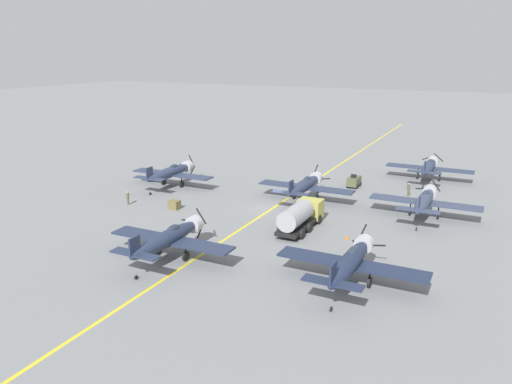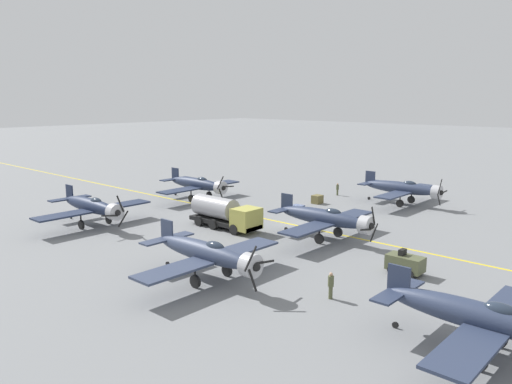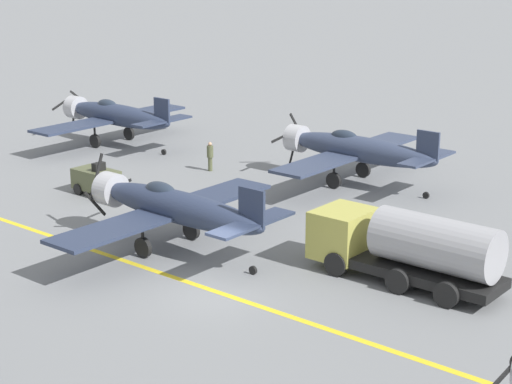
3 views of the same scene
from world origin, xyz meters
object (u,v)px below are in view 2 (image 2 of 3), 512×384
airplane_near_center (198,184)px  tow_tractor (405,263)px  airplane_near_right (92,206)px  ground_crew_walking (331,284)px  supply_crate_by_tanker (317,199)px  airplane_mid_right (208,253)px  airplane_mid_left (404,188)px  fuel_tanker (225,213)px  airplane_mid_center (326,218)px  ground_crew_inspecting (337,189)px  traffic_cone (179,235)px  airplane_far_right (484,318)px

airplane_near_center → tow_tractor: airplane_near_center is taller
airplane_near_right → ground_crew_walking: bearing=77.4°
supply_crate_by_tanker → tow_tractor: bearing=49.9°
airplane_mid_right → supply_crate_by_tanker: bearing=-148.2°
airplane_mid_right → airplane_near_center: bearing=-117.9°
airplane_mid_left → tow_tractor: size_ratio=4.62×
fuel_tanker → airplane_mid_left: bearing=160.0°
airplane_mid_center → ground_crew_inspecting: 21.51m
tow_tractor → ground_crew_inspecting: (-22.14, -20.17, 0.10)m
ground_crew_walking → traffic_cone: 18.55m
fuel_tanker → ground_crew_walking: fuel_tanker is taller
airplane_mid_left → traffic_cone: (27.25, -8.70, -1.74)m
fuel_tanker → tow_tractor: bearing=89.0°
airplane_far_right → airplane_near_center: bearing=-127.5°
airplane_mid_right → airplane_near_right: bearing=-85.5°
airplane_mid_center → traffic_cone: bearing=-63.9°
airplane_near_center → ground_crew_walking: airplane_near_center is taller
airplane_far_right → tow_tractor: airplane_far_right is taller
tow_tractor → airplane_near_center: bearing=-104.0°
airplane_near_center → airplane_near_right: 15.91m
airplane_mid_left → fuel_tanker: 23.46m
airplane_near_center → airplane_near_right: (15.77, 2.07, 0.00)m
ground_crew_walking → supply_crate_by_tanker: bearing=-143.1°
airplane_mid_left → supply_crate_by_tanker: 10.34m
airplane_mid_left → airplane_far_right: bearing=26.4°
airplane_near_center → supply_crate_by_tanker: bearing=122.6°
airplane_far_right → airplane_near_center: 42.94m
airplane_mid_center → fuel_tanker: (3.24, -9.69, -0.50)m
tow_tractor → fuel_tanker: bearing=-91.0°
traffic_cone → airplane_mid_right: bearing=60.8°
ground_crew_inspecting → supply_crate_by_tanker: ground_crew_inspecting is taller
airplane_near_center → tow_tractor: bearing=74.9°
airplane_mid_right → airplane_mid_left: bearing=-165.3°
airplane_mid_left → ground_crew_inspecting: size_ratio=7.37×
airplane_mid_left → ground_crew_walking: size_ratio=6.86×
airplane_mid_left → airplane_near_right: size_ratio=1.00×
airplane_mid_left → airplane_mid_right: bearing=-2.8°
airplane_mid_center → traffic_cone: (8.45, -10.38, -1.74)m
airplane_near_right → ground_crew_inspecting: size_ratio=7.37×
airplane_mid_right → tow_tractor: (-10.58, 9.57, -1.22)m
fuel_tanker → airplane_mid_right: bearing=41.1°
supply_crate_by_tanker → fuel_tanker: bearing=0.3°
airplane_near_center → supply_crate_by_tanker: 14.95m
airplane_mid_right → tow_tractor: bearing=150.0°
airplane_mid_right → ground_crew_walking: 8.77m
airplane_mid_right → fuel_tanker: airplane_mid_right is taller
airplane_far_right → supply_crate_by_tanker: size_ratio=9.80×
airplane_mid_left → supply_crate_by_tanker: airplane_mid_left is taller
airplane_mid_center → airplane_near_center: size_ratio=1.00×
airplane_mid_right → airplane_mid_center: bearing=-168.7°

